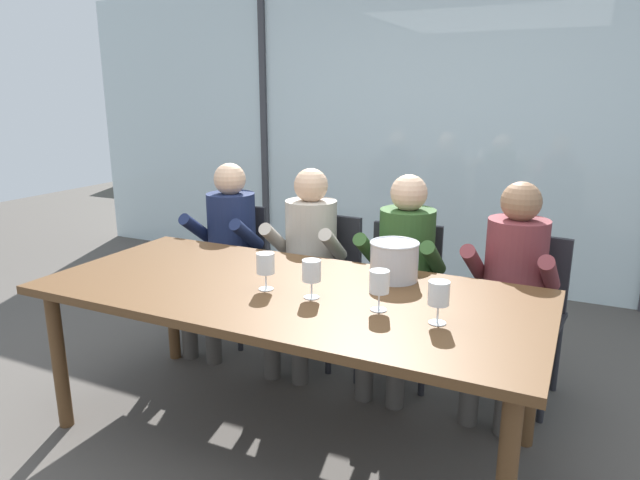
# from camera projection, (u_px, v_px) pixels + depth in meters

# --- Properties ---
(ground) EXTENTS (14.00, 14.00, 0.00)m
(ground) POSITION_uv_depth(u_px,v_px,m) (363.00, 353.00, 3.70)
(ground) COLOR #4C4742
(window_glass_panel) EXTENTS (7.54, 0.03, 2.60)m
(window_glass_panel) POSITION_uv_depth(u_px,v_px,m) (437.00, 135.00, 4.81)
(window_glass_panel) COLOR silver
(window_glass_panel) RESTS_ON ground
(window_mullion_left) EXTENTS (0.06, 0.06, 2.60)m
(window_mullion_left) POSITION_uv_depth(u_px,v_px,m) (265.00, 130.00, 5.51)
(window_mullion_left) COLOR #38383D
(window_mullion_left) RESTS_ON ground
(hillside_vineyard) EXTENTS (13.54, 2.40, 1.44)m
(hillside_vineyard) POSITION_uv_depth(u_px,v_px,m) (507.00, 154.00, 8.87)
(hillside_vineyard) COLOR #568942
(hillside_vineyard) RESTS_ON ground
(dining_table) EXTENTS (2.34, 1.05, 0.77)m
(dining_table) POSITION_uv_depth(u_px,v_px,m) (288.00, 302.00, 2.65)
(dining_table) COLOR brown
(dining_table) RESTS_ON ground
(chair_near_curtain) EXTENTS (0.48, 0.48, 0.89)m
(chair_near_curtain) POSITION_uv_depth(u_px,v_px,m) (233.00, 260.00, 3.93)
(chair_near_curtain) COLOR #232328
(chair_near_curtain) RESTS_ON ground
(chair_left_of_center) EXTENTS (0.47, 0.47, 0.89)m
(chair_left_of_center) POSITION_uv_depth(u_px,v_px,m) (324.00, 274.00, 3.63)
(chair_left_of_center) COLOR #232328
(chair_left_of_center) RESTS_ON ground
(chair_center) EXTENTS (0.48, 0.48, 0.89)m
(chair_center) POSITION_uv_depth(u_px,v_px,m) (402.00, 288.00, 3.38)
(chair_center) COLOR #232328
(chair_center) RESTS_ON ground
(chair_right_of_center) EXTENTS (0.48, 0.48, 0.89)m
(chair_right_of_center) POSITION_uv_depth(u_px,v_px,m) (523.00, 303.00, 3.13)
(chair_right_of_center) COLOR #232328
(chair_right_of_center) RESTS_ON ground
(person_navy_polo) EXTENTS (0.47, 0.62, 1.21)m
(person_navy_polo) POSITION_uv_depth(u_px,v_px,m) (226.00, 242.00, 3.72)
(person_navy_polo) COLOR #192347
(person_navy_polo) RESTS_ON ground
(person_beige_jumper) EXTENTS (0.48, 0.63, 1.21)m
(person_beige_jumper) POSITION_uv_depth(u_px,v_px,m) (306.00, 253.00, 3.47)
(person_beige_jumper) COLOR #B7AD9E
(person_beige_jumper) RESTS_ON ground
(person_olive_shirt) EXTENTS (0.46, 0.61, 1.21)m
(person_olive_shirt) POSITION_uv_depth(u_px,v_px,m) (402.00, 266.00, 3.22)
(person_olive_shirt) COLOR #2D5123
(person_olive_shirt) RESTS_ON ground
(person_maroon_top) EXTENTS (0.49, 0.63, 1.21)m
(person_maroon_top) POSITION_uv_depth(u_px,v_px,m) (511.00, 281.00, 2.97)
(person_maroon_top) COLOR brown
(person_maroon_top) RESTS_ON ground
(ice_bucket_primary) EXTENTS (0.24, 0.24, 0.19)m
(ice_bucket_primary) POSITION_uv_depth(u_px,v_px,m) (394.00, 260.00, 2.73)
(ice_bucket_primary) COLOR #B7B7BC
(ice_bucket_primary) RESTS_ON dining_table
(wine_glass_by_left_taster) EXTENTS (0.08, 0.08, 0.17)m
(wine_glass_by_left_taster) POSITION_uv_depth(u_px,v_px,m) (266.00, 265.00, 2.59)
(wine_glass_by_left_taster) COLOR silver
(wine_glass_by_left_taster) RESTS_ON dining_table
(wine_glass_near_bucket) EXTENTS (0.08, 0.08, 0.17)m
(wine_glass_near_bucket) POSITION_uv_depth(u_px,v_px,m) (379.00, 283.00, 2.34)
(wine_glass_near_bucket) COLOR silver
(wine_glass_near_bucket) RESTS_ON dining_table
(wine_glass_center_pour) EXTENTS (0.08, 0.08, 0.17)m
(wine_glass_center_pour) POSITION_uv_depth(u_px,v_px,m) (439.00, 294.00, 2.20)
(wine_glass_center_pour) COLOR silver
(wine_glass_center_pour) RESTS_ON dining_table
(wine_glass_by_right_taster) EXTENTS (0.08, 0.08, 0.17)m
(wine_glass_by_right_taster) POSITION_uv_depth(u_px,v_px,m) (312.00, 272.00, 2.48)
(wine_glass_by_right_taster) COLOR silver
(wine_glass_by_right_taster) RESTS_ON dining_table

